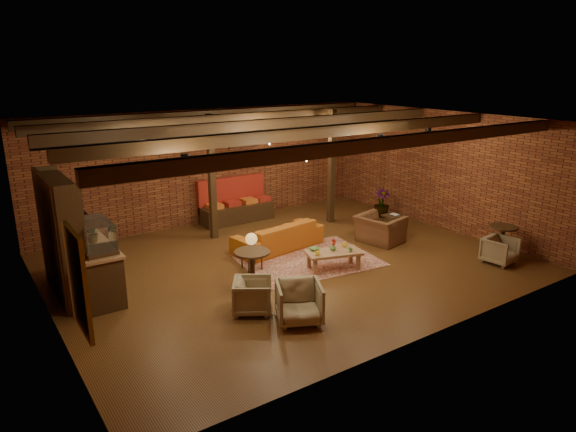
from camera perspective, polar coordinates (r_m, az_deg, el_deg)
floor at (r=11.75m, az=0.11°, el=-5.27°), size 10.00×10.00×0.00m
ceiling at (r=10.98m, az=0.12°, el=10.44°), size 10.00×8.00×0.02m
wall_back at (r=14.66m, az=-8.75°, el=5.45°), size 10.00×0.02×3.20m
wall_front at (r=8.40m, az=15.68°, el=-3.29°), size 10.00×0.02×3.20m
wall_left at (r=9.50m, az=-25.68°, el=-2.04°), size 0.02×8.00×3.20m
wall_right at (r=14.60m, az=16.63°, el=4.91°), size 0.02×8.00×3.20m
ceiling_beams at (r=10.99m, az=0.12°, el=9.82°), size 9.80×6.40×0.22m
ceiling_pipe at (r=12.37m, az=-4.11°, el=9.45°), size 9.60×0.12×0.12m
post_left at (r=13.17m, az=-8.46°, el=4.22°), size 0.16×0.16×3.20m
post_right at (r=14.46m, az=4.86°, el=5.43°), size 0.16×0.16×3.20m
service_counter at (r=10.83m, az=-21.34°, el=-3.86°), size 0.80×2.50×1.60m
plant_counter at (r=10.91m, az=-21.30°, el=-1.38°), size 0.35×0.39×0.30m
shelving_hutch at (r=10.73m, az=-23.75°, el=-2.06°), size 0.52×2.00×2.40m
chalkboard_menu at (r=7.37m, az=-22.23°, el=-6.76°), size 0.08×0.96×1.46m
banquette at (r=14.78m, az=-5.71°, el=1.27°), size 2.10×0.70×1.00m
service_sign at (r=14.02m, az=-5.04°, el=8.19°), size 0.86×0.06×0.30m
ceiling_spotlights at (r=11.02m, az=0.12°, el=8.68°), size 6.40×4.40×0.28m
rug at (r=11.95m, az=2.23°, el=-4.88°), size 3.26×2.64×0.01m
sofa at (r=12.54m, az=-1.12°, el=-2.21°), size 2.41×1.21×0.67m
coffee_table at (r=11.36m, az=5.02°, el=-4.13°), size 1.33×0.94×0.66m
side_table_lamp at (r=11.25m, az=-4.09°, el=-2.88°), size 0.41×0.41×0.83m
round_table_left at (r=10.43m, az=-3.99°, el=-5.18°), size 0.72×0.72×0.75m
armchair_a at (r=9.44m, az=-3.94°, el=-8.67°), size 0.90×0.92×0.70m
armchair_b at (r=9.07m, az=1.24°, el=-9.38°), size 1.01×0.99×0.79m
armchair_right at (r=13.16m, az=10.19°, el=-0.95°), size 0.91×1.20×0.94m
side_table_book at (r=13.97m, az=11.52°, el=-0.07°), size 0.46×0.46×0.52m
round_table_right at (r=13.02m, az=22.72°, el=-2.08°), size 0.63×0.63×0.74m
armchair_far at (r=12.62m, az=22.50°, el=-3.41°), size 0.72×0.68×0.67m
plant_tall at (r=15.27m, az=10.54°, el=4.44°), size 1.78×1.78×2.49m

